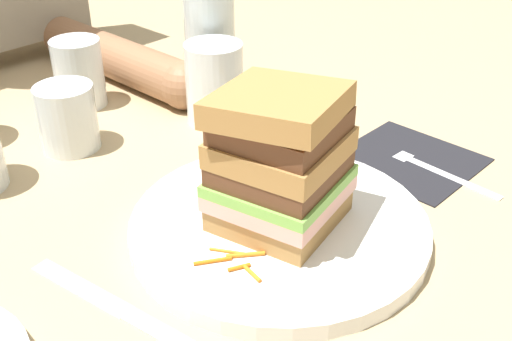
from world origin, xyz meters
name	(u,v)px	position (x,y,z in m)	size (l,w,h in m)	color
ground_plane	(269,240)	(0.00, 0.00, 0.00)	(3.00, 3.00, 0.00)	tan
main_plate	(280,227)	(0.01, 0.00, 0.01)	(0.27, 0.27, 0.02)	white
sandwich	(281,161)	(0.01, 0.00, 0.08)	(0.13, 0.12, 0.13)	#A87A42
carrot_shred_0	(215,263)	(-0.07, 0.00, 0.02)	(0.00, 0.00, 0.03)	orange
carrot_shred_1	(239,267)	(-0.06, -0.02, 0.02)	(0.00, 0.00, 0.02)	orange
carrot_shred_2	(245,255)	(-0.05, -0.01, 0.02)	(0.00, 0.00, 0.03)	orange
carrot_shred_3	(228,252)	(-0.05, 0.00, 0.02)	(0.00, 0.00, 0.03)	orange
carrot_shred_4	(252,274)	(-0.06, -0.03, 0.02)	(0.00, 0.00, 0.02)	orange
carrot_shred_5	(326,169)	(0.11, 0.02, 0.02)	(0.00, 0.00, 0.03)	orange
carrot_shred_6	(323,188)	(0.08, 0.00, 0.02)	(0.00, 0.00, 0.02)	orange
carrot_shred_7	(310,180)	(0.08, 0.02, 0.02)	(0.00, 0.00, 0.02)	orange
carrot_shred_8	(307,174)	(0.09, 0.03, 0.02)	(0.00, 0.00, 0.02)	orange
carrot_shred_9	(335,181)	(0.10, 0.00, 0.02)	(0.00, 0.00, 0.03)	orange
carrot_shred_10	(323,174)	(0.10, 0.02, 0.02)	(0.00, 0.00, 0.02)	orange
carrot_shred_11	(331,174)	(0.11, 0.01, 0.02)	(0.00, 0.00, 0.02)	orange
carrot_shred_12	(331,184)	(0.09, 0.00, 0.02)	(0.00, 0.00, 0.02)	orange
carrot_shred_13	(340,176)	(0.11, 0.00, 0.02)	(0.00, 0.00, 0.03)	orange
carrot_shred_14	(301,174)	(0.09, 0.03, 0.02)	(0.00, 0.00, 0.03)	orange
napkin_dark	(409,159)	(0.21, -0.02, 0.00)	(0.13, 0.14, 0.00)	black
fork	(427,164)	(0.21, -0.04, 0.00)	(0.03, 0.17, 0.00)	silver
knife	(128,313)	(-0.15, 0.02, 0.00)	(0.04, 0.20, 0.00)	silver
juice_glass	(215,86)	(0.14, 0.21, 0.05)	(0.07, 0.07, 0.10)	white
water_bottle	(208,1)	(0.19, 0.27, 0.13)	(0.07, 0.07, 0.28)	silver
empty_tumbler_0	(79,73)	(0.05, 0.37, 0.04)	(0.06, 0.06, 0.09)	silver
empty_tumbler_2	(67,118)	(-0.02, 0.28, 0.04)	(0.07, 0.07, 0.08)	silver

